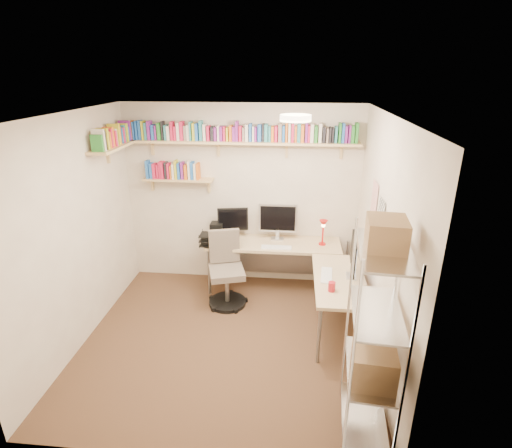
% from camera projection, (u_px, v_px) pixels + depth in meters
% --- Properties ---
extents(ground, '(3.20, 3.20, 0.00)m').
position_uv_depth(ground, '(226.00, 340.00, 4.56)').
color(ground, '#40251B').
rests_on(ground, ground).
extents(room_shell, '(3.24, 3.04, 2.52)m').
position_uv_depth(room_shell, '(223.00, 213.00, 4.00)').
color(room_shell, '#C2B09E').
rests_on(room_shell, ground).
extents(wall_shelves, '(3.12, 1.09, 0.80)m').
position_uv_depth(wall_shelves, '(207.00, 142.00, 5.07)').
color(wall_shelves, '#D5BC78').
rests_on(wall_shelves, ground).
extents(corner_desk, '(2.04, 1.82, 1.21)m').
position_uv_depth(corner_desk, '(280.00, 251.00, 5.17)').
color(corner_desk, '#D6B38B').
rests_on(corner_desk, ground).
extents(office_chair, '(0.54, 0.54, 0.98)m').
position_uv_depth(office_chair, '(226.00, 274.00, 5.17)').
color(office_chair, black).
rests_on(office_chair, ground).
extents(wire_rack, '(0.45, 0.81, 1.93)m').
position_uv_depth(wire_rack, '(375.00, 327.00, 3.02)').
color(wire_rack, silver).
rests_on(wire_rack, ground).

